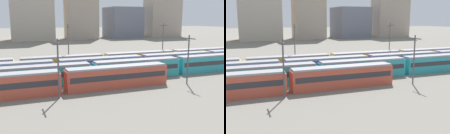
# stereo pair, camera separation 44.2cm
# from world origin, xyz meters

# --- Properties ---
(train_track_1) EXTENTS (74.70, 3.06, 3.75)m
(train_track_1) POSITION_xyz_m (24.98, 5.20, 1.90)
(train_track_1) COLOR teal
(train_track_1) RESTS_ON ground_plane
(train_track_2) EXTENTS (112.50, 3.06, 3.75)m
(train_track_2) POSITION_xyz_m (38.18, 10.40, 1.90)
(train_track_2) COLOR #6B429E
(train_track_2) RESTS_ON ground_plane
(train_track_3) EXTENTS (93.60, 3.06, 3.75)m
(train_track_3) POSITION_xyz_m (40.56, 15.60, 1.90)
(train_track_3) COLOR yellow
(train_track_3) RESTS_ON ground_plane
(catenary_pole_0) EXTENTS (0.24, 3.20, 8.85)m
(catenary_pole_0) POSITION_xyz_m (40.52, -2.71, 4.95)
(catenary_pole_0) COLOR #4C4C51
(catenary_pole_0) RESTS_ON ground_plane
(catenary_pole_1) EXTENTS (0.24, 3.20, 10.42)m
(catenary_pole_1) POSITION_xyz_m (23.65, 18.72, 5.77)
(catenary_pole_1) COLOR #4C4C51
(catenary_pole_1) RESTS_ON ground_plane
(catenary_pole_2) EXTENTS (0.24, 3.20, 8.87)m
(catenary_pole_2) POSITION_xyz_m (17.44, -2.74, 4.96)
(catenary_pole_2) COLOR #4C4C51
(catenary_pole_2) RESTS_ON ground_plane
(catenary_pole_3) EXTENTS (0.24, 3.20, 10.58)m
(catenary_pole_3) POSITION_xyz_m (48.69, 18.42, 5.84)
(catenary_pole_3) COLOR #4C4C51
(catenary_pole_3) RESTS_ON ground_plane
(distant_building_3) EXTENTS (17.01, 15.98, 37.18)m
(distant_building_3) POSITION_xyz_m (51.20, 109.91, 18.59)
(distant_building_3) COLOR #A89989
(distant_building_3) RESTS_ON ground_plane
(distant_building_4) EXTENTS (19.56, 20.88, 18.49)m
(distant_building_4) POSITION_xyz_m (77.73, 109.91, 9.25)
(distant_building_4) COLOR slate
(distant_building_4) RESTS_ON ground_plane
(distant_building_5) EXTENTS (22.15, 12.67, 42.27)m
(distant_building_5) POSITION_xyz_m (106.34, 109.91, 21.14)
(distant_building_5) COLOR #A89989
(distant_building_5) RESTS_ON ground_plane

